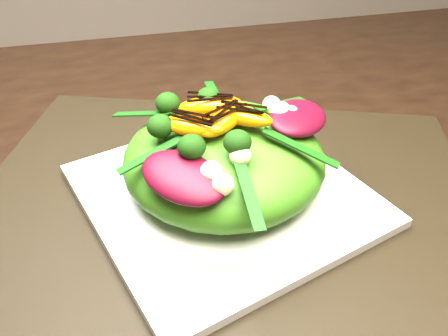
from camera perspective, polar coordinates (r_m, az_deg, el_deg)
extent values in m
cube|color=black|center=(0.66, 14.21, 1.54)|extent=(1.60, 0.90, 0.75)
cube|color=black|center=(0.54, 0.00, -3.83)|extent=(0.68, 0.59, 0.00)
cube|color=silver|center=(0.53, 0.00, -3.20)|extent=(0.36, 0.36, 0.01)
cylinder|color=silver|center=(0.52, 0.00, -2.05)|extent=(0.24, 0.24, 0.02)
ellipsoid|color=#397415|center=(0.50, 0.00, 1.13)|extent=(0.25, 0.25, 0.08)
ellipsoid|color=#400614|center=(0.51, 8.90, 6.01)|extent=(0.10, 0.10, 0.02)
ellipsoid|color=#FF6A04|center=(0.50, -1.35, 7.57)|extent=(0.07, 0.04, 0.02)
sphere|color=black|center=(0.50, -9.22, 6.51)|extent=(0.04, 0.04, 0.04)
sphere|color=beige|center=(0.45, 4.99, 3.05)|extent=(0.03, 0.03, 0.02)
cube|color=black|center=(0.50, -1.37, 8.51)|extent=(0.04, 0.01, 0.00)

